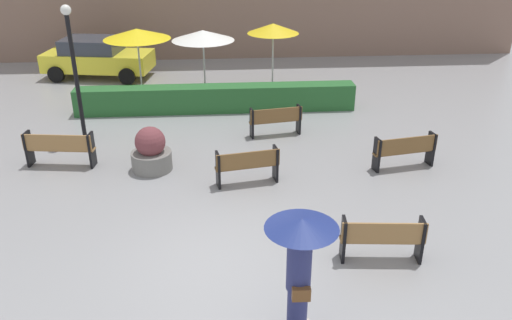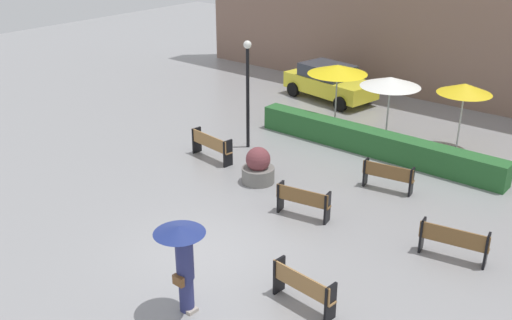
% 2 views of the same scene
% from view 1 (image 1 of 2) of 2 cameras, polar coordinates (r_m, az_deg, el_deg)
% --- Properties ---
extents(ground_plane, '(60.00, 60.00, 0.00)m').
position_cam_1_polar(ground_plane, '(10.16, -4.06, -10.90)').
color(ground_plane, gray).
extents(bench_near_right, '(1.59, 0.48, 0.88)m').
position_cam_1_polar(bench_near_right, '(10.12, 13.70, -8.26)').
color(bench_near_right, '#9E7242').
rests_on(bench_near_right, ground).
extents(bench_mid_center, '(1.58, 0.61, 0.89)m').
position_cam_1_polar(bench_mid_center, '(12.56, -0.94, -0.49)').
color(bench_mid_center, brown).
rests_on(bench_mid_center, ground).
extents(bench_far_right, '(1.69, 0.62, 0.89)m').
position_cam_1_polar(bench_far_right, '(13.89, 16.04, 1.12)').
color(bench_far_right, brown).
rests_on(bench_far_right, ground).
extents(bench_back_row, '(1.59, 0.57, 0.87)m').
position_cam_1_polar(bench_back_row, '(15.41, 2.18, 4.50)').
color(bench_back_row, brown).
rests_on(bench_back_row, ground).
extents(bench_far_left, '(1.82, 0.59, 0.92)m').
position_cam_1_polar(bench_far_left, '(14.38, -20.77, 1.34)').
color(bench_far_left, '#9E7242').
rests_on(bench_far_left, ground).
extents(pedestrian_with_umbrella, '(1.08, 1.08, 2.11)m').
position_cam_1_polar(pedestrian_with_umbrella, '(7.82, 4.84, -10.51)').
color(pedestrian_with_umbrella, navy).
rests_on(pedestrian_with_umbrella, ground).
extents(planter_pot, '(1.04, 1.04, 1.17)m').
position_cam_1_polar(planter_pot, '(13.55, -11.42, 0.88)').
color(planter_pot, slate).
rests_on(planter_pot, ground).
extents(lamp_post, '(0.28, 0.28, 3.87)m').
position_cam_1_polar(lamp_post, '(15.29, -19.37, 10.23)').
color(lamp_post, black).
rests_on(lamp_post, ground).
extents(patio_umbrella_yellow, '(2.31, 2.31, 2.45)m').
position_cam_1_polar(patio_umbrella_yellow, '(18.84, -12.93, 13.32)').
color(patio_umbrella_yellow, silver).
rests_on(patio_umbrella_yellow, ground).
extents(patio_umbrella_white, '(2.19, 2.19, 2.37)m').
position_cam_1_polar(patio_umbrella_white, '(18.64, -5.84, 13.43)').
color(patio_umbrella_white, silver).
rests_on(patio_umbrella_white, ground).
extents(patio_umbrella_yellow_far, '(1.87, 1.87, 2.46)m').
position_cam_1_polar(patio_umbrella_yellow_far, '(19.28, 1.89, 14.20)').
color(patio_umbrella_yellow_far, silver).
rests_on(patio_umbrella_yellow_far, ground).
extents(hedge_strip, '(9.25, 0.70, 0.86)m').
position_cam_1_polar(hedge_strip, '(17.51, -4.37, 6.73)').
color(hedge_strip, '#28602D').
rests_on(hedge_strip, ground).
extents(parked_car, '(4.44, 2.53, 1.57)m').
position_cam_1_polar(parked_car, '(22.17, -17.04, 10.74)').
color(parked_car, yellow).
rests_on(parked_car, ground).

